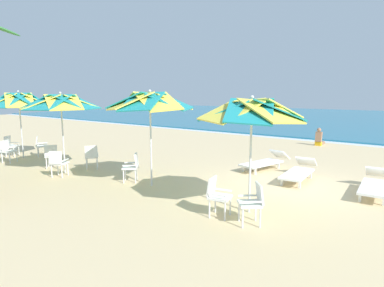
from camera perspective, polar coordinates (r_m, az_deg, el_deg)
name	(u,v)px	position (r m, az deg, el deg)	size (l,w,h in m)	color
ground_plane	(285,189)	(9.41, 16.24, -7.81)	(80.00, 80.00, 0.00)	beige
surf_foam	(355,144)	(18.79, 27.15, -0.14)	(80.00, 0.70, 0.01)	white
beach_umbrella_0	(252,111)	(7.01, 10.65, 5.77)	(2.41, 2.41, 2.62)	silver
plastic_chair_0	(253,201)	(6.68, 10.87, -10.08)	(0.63, 0.63, 0.87)	white
plastic_chair_1	(217,194)	(7.01, 4.53, -9.02)	(0.55, 0.52, 0.87)	white
beach_umbrella_1	(150,102)	(9.02, -7.52, 7.39)	(2.46, 2.46, 2.76)	silver
plastic_chair_2	(132,166)	(9.81, -10.64, -3.91)	(0.63, 0.63, 0.87)	white
beach_umbrella_2	(61,102)	(11.35, -22.43, 6.82)	(2.59, 2.59, 2.71)	silver
plastic_chair_3	(92,155)	(11.74, -17.54, -2.06)	(0.63, 0.63, 0.87)	white
plastic_chair_4	(52,155)	(12.42, -23.81, -1.82)	(0.63, 0.63, 0.87)	white
plastic_chair_5	(58,162)	(11.03, -22.85, -3.04)	(0.60, 0.61, 0.87)	white
beach_umbrella_3	(19,101)	(14.66, -28.59, 6.77)	(2.52, 2.52, 2.77)	silver
plastic_chair_6	(7,150)	(14.25, -30.14, -0.98)	(0.60, 0.58, 0.87)	white
plastic_chair_7	(40,145)	(14.92, -25.49, -0.24)	(0.61, 0.62, 0.87)	white
plastic_chair_8	(10,145)	(15.63, -29.74, -0.16)	(0.63, 0.62, 0.87)	white
sun_lounger_0	(375,184)	(9.77, 29.93, -6.34)	(0.76, 2.18, 0.62)	white
sun_lounger_1	(299,171)	(10.38, 18.60, -4.75)	(0.76, 2.18, 0.62)	white
sun_lounger_2	(265,162)	(11.52, 12.96, -3.17)	(1.10, 2.23, 0.62)	white
beachgoer_seated	(319,140)	(17.70, 21.83, 0.65)	(0.30, 0.93, 0.92)	yellow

